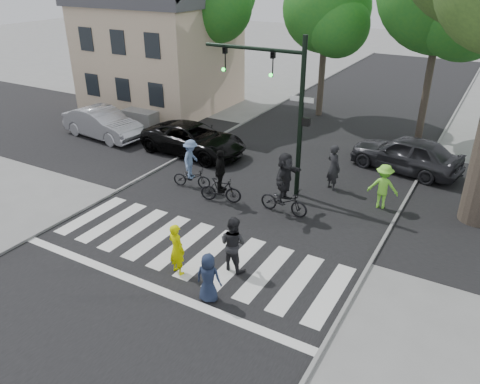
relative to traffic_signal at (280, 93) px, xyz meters
The scene contains 20 objects.
ground 7.33m from the traffic_signal, 93.27° to the right, with size 120.00×120.00×0.00m, color gray.
road_stem 4.09m from the traffic_signal, 106.46° to the right, with size 10.00×70.00×0.01m, color black.
road_cross 4.31m from the traffic_signal, 101.11° to the left, with size 70.00×10.00×0.01m, color black.
curb_left 6.74m from the traffic_signal, 167.50° to the right, with size 0.10×70.00×0.10m, color gray.
curb_right 6.19m from the traffic_signal, 14.31° to the right, with size 0.10×70.00×0.10m, color gray.
crosswalk 6.78m from the traffic_signal, 93.66° to the right, with size 10.00×3.85×0.01m.
traffic_signal is the anchor object (origin of this frame).
bg_tree_2 10.80m from the traffic_signal, 101.45° to the left, with size 5.04×4.80×8.40m.
house 14.17m from the traffic_signal, 146.70° to the left, with size 8.40×8.10×8.82m.
pedestrian_woman 7.15m from the traffic_signal, 90.68° to the right, with size 0.59×0.38×1.60m, color #E4ED00.
pedestrian_child 7.84m from the traffic_signal, 78.80° to the right, with size 0.70×0.45×1.42m, color #1C273F.
pedestrian_adult 6.38m from the traffic_signal, 77.41° to the right, with size 0.83×0.65×1.72m, color black.
cyclist_left 4.57m from the traffic_signal, 155.07° to the right, with size 1.66×1.13×2.00m.
cyclist_mid 3.89m from the traffic_signal, 125.76° to the right, with size 1.65×1.04×2.07m.
cyclist_right 3.44m from the traffic_signal, 56.73° to the right, with size 1.84×1.71×2.32m.
car_suv 6.30m from the traffic_signal, 162.15° to the left, with size 2.37×5.14×1.43m, color black.
car_silver 11.06m from the traffic_signal, behind, with size 1.62×4.66×1.53m, color #B4B5BA.
car_grey 6.76m from the traffic_signal, 48.89° to the left, with size 1.88×4.67×1.59m, color #2B2B30.
bystander_hivis 5.05m from the traffic_signal, ahead, with size 1.10×0.63×1.70m, color #8AFF3E.
bystander_dark 3.71m from the traffic_signal, 32.79° to the left, with size 0.68×0.45×1.86m, color black.
Camera 1 is at (7.48, -9.12, 8.13)m, focal length 35.00 mm.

